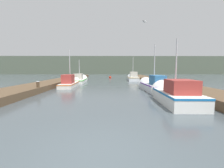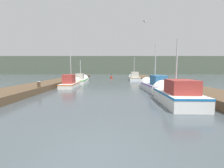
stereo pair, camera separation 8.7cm
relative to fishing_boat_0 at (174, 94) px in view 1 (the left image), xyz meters
name	(u,v)px [view 1 (the left image)]	position (x,y,z in m)	size (l,w,h in m)	color
ground_plane	(98,156)	(-4.09, -5.59, -0.49)	(200.00, 200.00, 0.00)	#424C51
dock_left	(55,83)	(-10.99, 10.41, -0.25)	(2.96, 40.00, 0.50)	brown
dock_right	(161,82)	(2.81, 10.41, -0.25)	(2.96, 40.00, 0.50)	brown
distant_shore_ridge	(110,66)	(-4.09, 54.76, 2.88)	(120.00, 16.00, 6.75)	#4C5647
fishing_boat_0	(174,94)	(0.00, 0.00, 0.00)	(1.94, 4.77, 4.20)	silver
fishing_boat_1	(153,86)	(0.14, 4.86, -0.03)	(1.76, 5.50, 4.61)	silver
fishing_boat_2	(71,83)	(-8.42, 8.62, -0.09)	(1.57, 6.04, 4.61)	silver
fishing_boat_3	(80,80)	(-8.43, 13.98, -0.12)	(1.94, 6.50, 3.84)	silver
fishing_boat_4	(133,78)	(0.14, 17.54, -0.01)	(1.95, 5.58, 4.54)	silver
mooring_piling_0	(38,87)	(-9.68, 3.30, 0.01)	(0.26, 0.26, 0.99)	#473523
mooring_piling_1	(81,77)	(-9.60, 20.83, -0.01)	(0.24, 0.24, 0.97)	#473523
channel_buoy	(110,77)	(-3.84, 24.04, -0.34)	(0.54, 0.54, 1.04)	red
seagull_lead	(145,22)	(-0.91, 4.19, 5.46)	(0.46, 0.48, 0.12)	white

